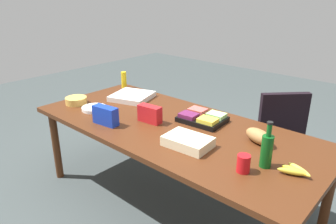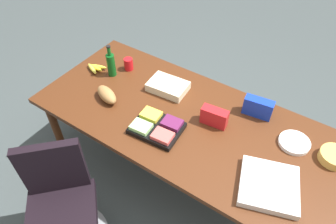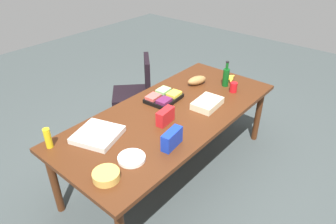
% 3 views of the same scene
% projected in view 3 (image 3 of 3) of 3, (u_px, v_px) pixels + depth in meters
% --- Properties ---
extents(ground_plane, '(10.00, 10.00, 0.00)m').
position_uv_depth(ground_plane, '(171.00, 169.00, 3.38)').
color(ground_plane, '#3C4444').
extents(conference_table, '(2.41, 1.07, 0.74)m').
position_uv_depth(conference_table, '(172.00, 117.00, 3.02)').
color(conference_table, '#4B2511').
rests_on(conference_table, ground).
extents(office_chair, '(0.68, 0.68, 0.92)m').
position_uv_depth(office_chair, '(136.00, 99.00, 4.01)').
color(office_chair, gray).
rests_on(office_chair, ground).
extents(sheet_cake, '(0.34, 0.24, 0.07)m').
position_uv_depth(sheet_cake, '(207.00, 103.00, 3.06)').
color(sheet_cake, beige).
rests_on(sheet_cake, conference_table).
extents(pizza_box, '(0.46, 0.46, 0.05)m').
position_uv_depth(pizza_box, '(98.00, 135.00, 2.62)').
color(pizza_box, silver).
rests_on(pizza_box, conference_table).
extents(chip_bag_red, '(0.21, 0.10, 0.14)m').
position_uv_depth(chip_bag_red, '(165.00, 116.00, 2.79)').
color(chip_bag_red, red).
rests_on(chip_bag_red, conference_table).
extents(wine_bottle, '(0.09, 0.09, 0.30)m').
position_uv_depth(wine_bottle, '(226.00, 77.00, 3.42)').
color(wine_bottle, '#0D4E18').
rests_on(wine_bottle, conference_table).
extents(fruit_platter, '(0.38, 0.31, 0.07)m').
position_uv_depth(fruit_platter, '(164.00, 97.00, 3.18)').
color(fruit_platter, black).
rests_on(fruit_platter, conference_table).
extents(bread_loaf, '(0.26, 0.18, 0.10)m').
position_uv_depth(bread_loaf, '(197.00, 80.00, 3.49)').
color(bread_loaf, '#9D6F3D').
rests_on(bread_loaf, conference_table).
extents(paper_plate_stack, '(0.23, 0.23, 0.03)m').
position_uv_depth(paper_plate_stack, '(132.00, 158.00, 2.37)').
color(paper_plate_stack, white).
rests_on(paper_plate_stack, conference_table).
extents(mustard_bottle, '(0.07, 0.07, 0.18)m').
position_uv_depth(mustard_bottle, '(48.00, 138.00, 2.47)').
color(mustard_bottle, yellow).
rests_on(mustard_bottle, conference_table).
extents(red_solo_cup, '(0.10, 0.10, 0.11)m').
position_uv_depth(red_solo_cup, '(233.00, 87.00, 3.33)').
color(red_solo_cup, red).
rests_on(red_solo_cup, conference_table).
extents(chip_bowl, '(0.24, 0.24, 0.06)m').
position_uv_depth(chip_bowl, '(106.00, 176.00, 2.18)').
color(chip_bowl, gold).
rests_on(chip_bowl, conference_table).
extents(banana_bunch, '(0.19, 0.15, 0.04)m').
position_uv_depth(banana_bunch, '(230.00, 78.00, 3.60)').
color(banana_bunch, gold).
rests_on(banana_bunch, conference_table).
extents(chip_bag_blue, '(0.23, 0.11, 0.15)m').
position_uv_depth(chip_bag_blue, '(172.00, 139.00, 2.49)').
color(chip_bag_blue, '#1533B0').
rests_on(chip_bag_blue, conference_table).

